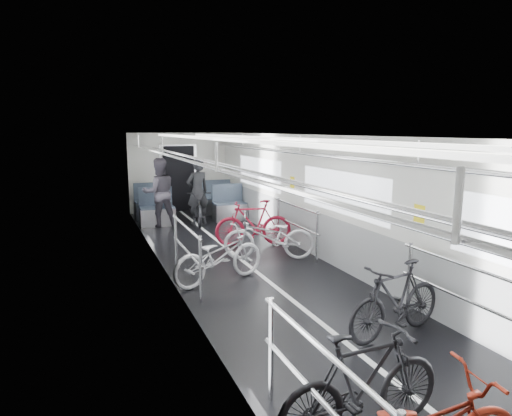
% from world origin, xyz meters
% --- Properties ---
extents(car_shell, '(3.02, 14.01, 2.41)m').
position_xyz_m(car_shell, '(0.00, 1.78, 1.13)').
color(car_shell, black).
rests_on(car_shell, ground).
extents(bike_left_mid, '(1.58, 0.51, 0.94)m').
position_xyz_m(bike_left_mid, '(-0.79, -4.05, 0.47)').
color(bike_left_mid, black).
rests_on(bike_left_mid, floor).
extents(bike_left_far, '(1.82, 1.09, 0.90)m').
position_xyz_m(bike_left_far, '(-0.77, 0.08, 0.45)').
color(bike_left_far, silver).
rests_on(bike_left_far, floor).
extents(bike_right_near, '(1.62, 0.74, 0.94)m').
position_xyz_m(bike_right_near, '(0.66, -2.61, 0.47)').
color(bike_right_near, black).
rests_on(bike_right_near, floor).
extents(bike_right_mid, '(1.86, 1.17, 0.92)m').
position_xyz_m(bike_right_mid, '(0.51, 1.01, 0.46)').
color(bike_right_mid, '#B8B7BC').
rests_on(bike_right_mid, floor).
extents(bike_right_far, '(1.73, 0.81, 1.00)m').
position_xyz_m(bike_right_far, '(0.62, 2.13, 0.50)').
color(bike_right_far, maroon).
rests_on(bike_right_far, floor).
extents(bike_aisle, '(0.88, 1.83, 0.92)m').
position_xyz_m(bike_aisle, '(0.04, 4.80, 0.46)').
color(bike_aisle, black).
rests_on(bike_aisle, floor).
extents(person_standing, '(0.72, 0.57, 1.74)m').
position_xyz_m(person_standing, '(0.05, 4.80, 0.87)').
color(person_standing, black).
rests_on(person_standing, floor).
extents(person_seated, '(0.91, 0.73, 1.78)m').
position_xyz_m(person_seated, '(-0.95, 4.90, 0.89)').
color(person_seated, '#2E2A32').
rests_on(person_seated, floor).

